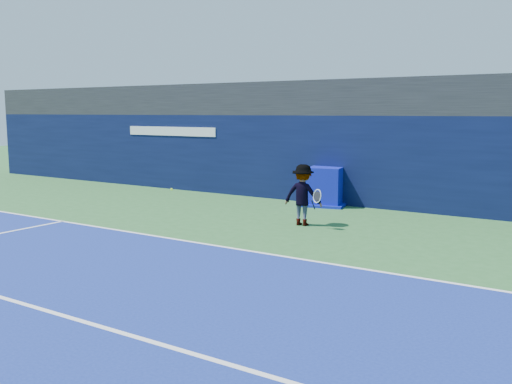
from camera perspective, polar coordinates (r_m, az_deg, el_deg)
ground at (r=11.67m, az=-15.04°, el=-7.80°), size 80.00×80.00×0.00m
baseline at (r=13.78m, az=-5.72°, el=-5.09°), size 24.00×0.10×0.01m
service_line at (r=10.51m, az=-23.28°, el=-9.92°), size 24.00×0.10×0.01m
stadium_band at (r=20.75m, az=9.16°, el=9.23°), size 36.00×3.00×1.20m
back_wall_assembly at (r=19.90m, az=7.85°, el=3.26°), size 36.00×1.03×3.00m
equipment_cart at (r=19.27m, az=7.00°, el=0.40°), size 1.60×1.60×1.30m
tennis_player at (r=15.81m, az=4.72°, el=-0.29°), size 1.32×0.76×1.70m
tennis_ball at (r=16.06m, az=-8.44°, el=0.26°), size 0.06×0.06×0.06m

